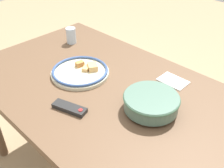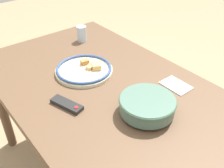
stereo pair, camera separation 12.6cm
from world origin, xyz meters
TOP-DOWN VIEW (x-y plane):
  - dining_table at (0.00, 0.00)m, footprint 1.51×0.89m
  - noodle_bowl at (-0.26, -0.02)m, footprint 0.25×0.25m
  - food_plate at (0.19, 0.01)m, footprint 0.31×0.31m
  - tv_remote at (-0.00, 0.23)m, footprint 0.17×0.10m
  - drinking_glass at (0.52, -0.20)m, footprint 0.06×0.06m
  - folded_napkin at (-0.21, -0.28)m, footprint 0.14×0.10m

SIDE VIEW (x-z plane):
  - dining_table at x=0.00m, z-range 0.29..1.03m
  - folded_napkin at x=-0.21m, z-range 0.74..0.74m
  - tv_remote at x=0.00m, z-range 0.74..0.76m
  - food_plate at x=0.19m, z-range 0.73..0.78m
  - noodle_bowl at x=-0.26m, z-range 0.74..0.82m
  - drinking_glass at x=0.52m, z-range 0.74..0.84m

